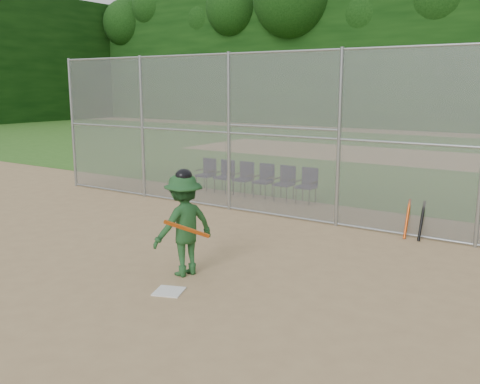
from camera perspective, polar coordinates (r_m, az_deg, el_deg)
The scene contains 14 objects.
ground at distance 9.01m, azimuth -8.95°, elevation -9.49°, with size 100.00×100.00×0.00m, color tan.
grass_strip at distance 25.04m, azimuth 20.06°, elevation 3.33°, with size 100.00×100.00×0.00m, color #30621D.
dirt_patch_far at distance 25.04m, azimuth 20.06°, elevation 3.34°, with size 24.00×24.00×0.00m, color tan.
backstop_fence at distance 12.61m, azimuth 6.33°, elevation 6.18°, with size 16.09×0.09×4.00m.
treeline at distance 26.89m, azimuth 21.94°, elevation 15.46°, with size 81.00×60.00×11.00m.
home_plate at distance 8.58m, azimuth -7.58°, elevation -10.47°, with size 0.43×0.43×0.02m, color white.
batter_at_plate at distance 9.06m, azimuth -6.01°, elevation -3.42°, with size 1.06×1.42×1.83m.
spare_bats at distance 11.80m, azimuth 18.10°, elevation -2.84°, with size 0.36×0.35×0.83m.
chair_0 at distance 16.53m, azimuth -3.71°, elevation 1.88°, with size 0.54×0.52×0.96m, color #100E36, non-canonical shape.
chair_1 at distance 16.12m, azimuth -1.75°, elevation 1.66°, with size 0.54×0.52×0.96m, color #100E36, non-canonical shape.
chair_2 at distance 15.74m, azimuth 0.30°, elevation 1.42°, with size 0.54×0.52×0.96m, color #100E36, non-canonical shape.
chair_3 at distance 15.38m, azimuth 2.45°, elevation 1.18°, with size 0.54×0.52×0.96m, color #100E36, non-canonical shape.
chair_4 at distance 15.04m, azimuth 4.70°, elevation 0.92°, with size 0.54×0.52×0.96m, color #100E36, non-canonical shape.
chair_5 at distance 14.72m, azimuth 7.06°, elevation 0.65°, with size 0.54×0.52×0.96m, color #100E36, non-canonical shape.
Camera 1 is at (5.76, -6.17, 3.18)m, focal length 40.00 mm.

